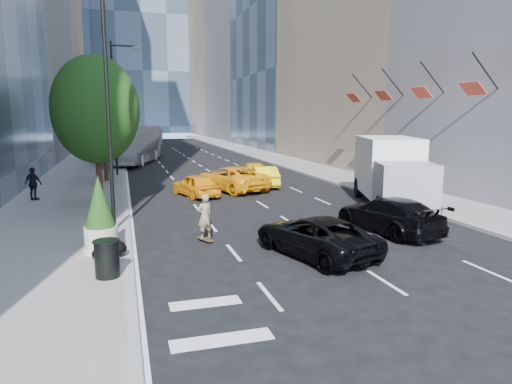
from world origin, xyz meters
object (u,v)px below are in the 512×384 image
object	(u,v)px
skateboarder	(205,220)
city_bus	(135,144)
trash_can	(107,259)
planter_shrub	(100,216)
black_sedan_lincoln	(315,236)
black_sedan_mercedes	(388,215)
box_truck	(391,172)

from	to	relation	value
skateboarder	city_bus	world-z (taller)	city_bus
city_bus	trash_can	distance (m)	34.05
trash_can	planter_shrub	world-z (taller)	planter_shrub
black_sedan_lincoln	planter_shrub	world-z (taller)	planter_shrub
black_sedan_mercedes	city_bus	bearing A→B (deg)	-84.19
black_sedan_mercedes	city_bus	distance (m)	32.55
black_sedan_lincoln	black_sedan_mercedes	xyz separation A→B (m)	(4.09, 2.00, 0.05)
black_sedan_mercedes	planter_shrub	distance (m)	11.08
box_truck	trash_can	distance (m)	15.81
black_sedan_mercedes	city_bus	size ratio (longest dim) A/B	0.38
box_truck	trash_can	xyz separation A→B (m)	(-13.91, -7.42, -1.14)
black_sedan_lincoln	skateboarder	bearing A→B (deg)	-55.63
city_bus	box_truck	distance (m)	29.19
black_sedan_mercedes	box_truck	distance (m)	5.74
skateboarder	black_sedan_lincoln	size ratio (longest dim) A/B	0.35
city_bus	box_truck	xyz separation A→B (m)	(12.11, -26.56, -0.05)
black_sedan_lincoln	box_truck	distance (m)	9.90
skateboarder	planter_shrub	xyz separation A→B (m)	(-3.66, -0.79, 0.54)
black_sedan_mercedes	planter_shrub	xyz separation A→B (m)	(-11.06, -0.12, 0.67)
city_bus	trash_can	bearing A→B (deg)	-77.68
city_bus	black_sedan_mercedes	bearing A→B (deg)	-58.59
black_sedan_mercedes	city_bus	world-z (taller)	city_bus
skateboarder	black_sedan_mercedes	bearing A→B (deg)	152.62
skateboarder	black_sedan_lincoln	bearing A→B (deg)	118.90
planter_shrub	trash_can	bearing A→B (deg)	-84.29
skateboarder	black_sedan_lincoln	world-z (taller)	skateboarder
city_bus	planter_shrub	size ratio (longest dim) A/B	5.09
box_truck	planter_shrub	xyz separation A→B (m)	(-14.17, -4.82, -0.41)
skateboarder	planter_shrub	distance (m)	3.78
city_bus	black_sedan_lincoln	bearing A→B (deg)	-66.25
city_bus	box_truck	size ratio (longest dim) A/B	1.69
box_truck	trash_can	size ratio (longest dim) A/B	7.65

